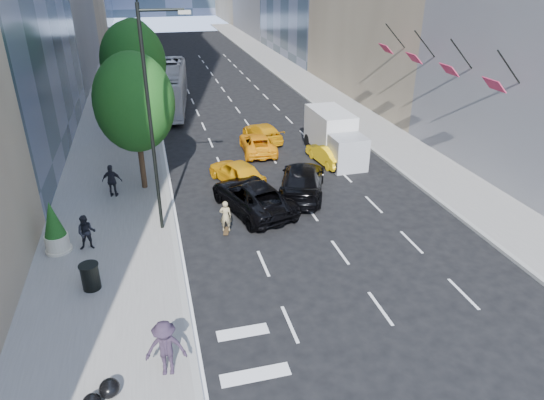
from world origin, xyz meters
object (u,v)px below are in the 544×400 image
object	(u,v)px
skateboarder	(226,218)
box_truck	(334,135)
city_bus	(167,87)
black_sedan_lincoln	(253,196)
trash_can	(90,277)
black_sedan_mercedes	(302,180)
planter_shrub	(54,228)

from	to	relation	value
skateboarder	box_truck	distance (m)	11.93
city_bus	skateboarder	bearing A→B (deg)	-80.32
skateboarder	box_truck	size ratio (longest dim) A/B	0.26
black_sedan_lincoln	box_truck	distance (m)	9.31
box_truck	trash_can	size ratio (longest dim) A/B	5.89
black_sedan_mercedes	planter_shrub	size ratio (longest dim) A/B	2.37
box_truck	skateboarder	bearing A→B (deg)	-137.33
black_sedan_mercedes	planter_shrub	distance (m)	12.62
black_sedan_mercedes	city_bus	size ratio (longest dim) A/B	0.43
skateboarder	box_truck	xyz separation A→B (m)	(8.57, 8.27, 0.69)
skateboarder	trash_can	xyz separation A→B (m)	(-5.80, -3.23, -0.11)
city_bus	trash_can	distance (m)	26.91
skateboarder	trash_can	world-z (taller)	skateboarder
black_sedan_lincoln	black_sedan_mercedes	size ratio (longest dim) A/B	1.00
box_truck	trash_can	xyz separation A→B (m)	(-14.38, -11.51, -0.80)
black_sedan_mercedes	black_sedan_lincoln	bearing A→B (deg)	42.53
black_sedan_mercedes	trash_can	world-z (taller)	black_sedan_mercedes
black_sedan_lincoln	city_bus	bearing A→B (deg)	-98.06
black_sedan_lincoln	box_truck	xyz separation A→B (m)	(6.84, 6.27, 0.67)
skateboarder	planter_shrub	distance (m)	7.44
planter_shrub	box_truck	bearing A→B (deg)	27.35
city_bus	trash_can	bearing A→B (deg)	-93.14
black_sedan_lincoln	trash_can	world-z (taller)	black_sedan_lincoln
city_bus	black_sedan_mercedes	bearing A→B (deg)	-66.69
box_truck	trash_can	world-z (taller)	box_truck
city_bus	box_truck	world-z (taller)	city_bus
black_sedan_mercedes	city_bus	bearing A→B (deg)	-52.02
skateboarder	city_bus	xyz separation A→B (m)	(-1.22, 23.26, 1.05)
black_sedan_mercedes	planter_shrub	xyz separation A→B (m)	(-12.20, -3.18, 0.46)
black_sedan_lincoln	planter_shrub	world-z (taller)	planter_shrub
planter_shrub	black_sedan_mercedes	bearing A→B (deg)	14.62
trash_can	planter_shrub	size ratio (longest dim) A/B	0.43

